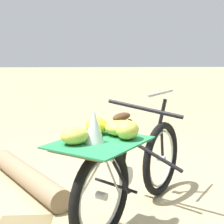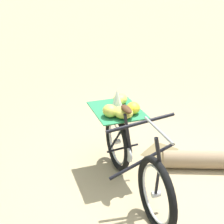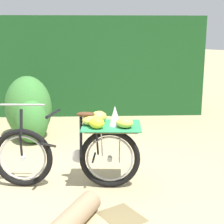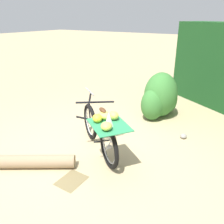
% 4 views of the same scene
% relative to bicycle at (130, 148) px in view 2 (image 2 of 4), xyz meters
% --- Properties ---
extents(ground_plane, '(60.00, 60.00, 0.00)m').
position_rel_bicycle_xyz_m(ground_plane, '(-0.09, 0.25, -0.50)').
color(ground_plane, tan).
extents(bicycle, '(1.28, 1.62, 1.03)m').
position_rel_bicycle_xyz_m(bicycle, '(0.00, 0.00, 0.00)').
color(bicycle, black).
rests_on(bicycle, ground_plane).
extents(leaf_litter_patch, '(0.44, 0.36, 0.01)m').
position_rel_bicycle_xyz_m(leaf_litter_patch, '(-0.86, -0.05, -0.49)').
color(leaf_litter_patch, olive).
rests_on(leaf_litter_patch, ground_plane).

